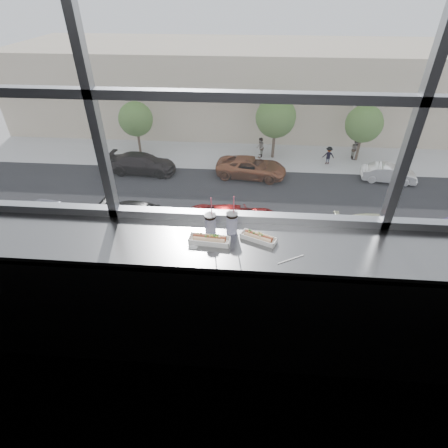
# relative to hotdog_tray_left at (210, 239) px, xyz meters

# --- Properties ---
(wall_back_lower) EXTENTS (6.00, 0.00, 6.00)m
(wall_back_lower) POSITION_rel_hotdog_tray_left_xyz_m (0.24, 0.29, -0.58)
(wall_back_lower) COLOR black
(wall_back_lower) RESTS_ON ground
(window_glass) EXTENTS (6.00, 0.00, 6.00)m
(window_glass) POSITION_rel_hotdog_tray_left_xyz_m (0.24, 0.31, 1.17)
(window_glass) COLOR silver
(window_glass) RESTS_ON ground
(window_mullions) EXTENTS (6.00, 0.08, 2.40)m
(window_mullions) POSITION_rel_hotdog_tray_left_xyz_m (0.24, 0.29, 1.17)
(window_mullions) COLOR gray
(window_mullions) RESTS_ON ground
(counter) EXTENTS (6.00, 0.55, 0.06)m
(counter) POSITION_rel_hotdog_tray_left_xyz_m (0.24, 0.02, -0.06)
(counter) COLOR gray
(counter) RESTS_ON ground
(counter_fascia) EXTENTS (6.00, 0.04, 1.04)m
(counter_fascia) POSITION_rel_hotdog_tray_left_xyz_m (0.24, -0.24, -0.58)
(counter_fascia) COLOR gray
(counter_fascia) RESTS_ON ground
(hotdog_tray_left) EXTENTS (0.29, 0.12, 0.07)m
(hotdog_tray_left) POSITION_rel_hotdog_tray_left_xyz_m (0.00, 0.00, 0.00)
(hotdog_tray_left) COLOR white
(hotdog_tray_left) RESTS_ON counter
(hotdog_tray_right) EXTENTS (0.26, 0.17, 0.06)m
(hotdog_tray_right) POSITION_rel_hotdog_tray_left_xyz_m (0.33, 0.05, -0.00)
(hotdog_tray_right) COLOR white
(hotdog_tray_right) RESTS_ON counter
(soda_cup_left) EXTENTS (0.08, 0.08, 0.31)m
(soda_cup_left) POSITION_rel_hotdog_tray_left_xyz_m (-0.00, 0.11, 0.06)
(soda_cup_left) COLOR white
(soda_cup_left) RESTS_ON counter
(soda_cup_right) EXTENTS (0.08, 0.08, 0.31)m
(soda_cup_right) POSITION_rel_hotdog_tray_left_xyz_m (0.14, 0.14, 0.06)
(soda_cup_right) COLOR white
(soda_cup_right) RESTS_ON counter
(loose_straw) EXTENTS (0.17, 0.10, 0.01)m
(loose_straw) POSITION_rel_hotdog_tray_left_xyz_m (0.54, -0.13, -0.02)
(loose_straw) COLOR white
(loose_straw) RESTS_ON counter
(wrapper) EXTENTS (0.09, 0.06, 0.02)m
(wrapper) POSITION_rel_hotdog_tray_left_xyz_m (-0.11, -0.07, -0.02)
(wrapper) COLOR silver
(wrapper) RESTS_ON counter
(plaza_ground) EXTENTS (120.00, 120.00, 0.00)m
(plaza_ground) POSITION_rel_hotdog_tray_left_xyz_m (0.24, 43.79, -12.13)
(plaza_ground) COLOR #A8A8A8
(plaza_ground) RESTS_ON ground
(plaza_near) EXTENTS (50.00, 14.00, 0.04)m
(plaza_near) POSITION_rel_hotdog_tray_left_xyz_m (0.24, 7.29, -12.11)
(plaza_near) COLOR #A8A8A8
(plaza_near) RESTS_ON plaza_ground
(street_asphalt) EXTENTS (80.00, 10.00, 0.06)m
(street_asphalt) POSITION_rel_hotdog_tray_left_xyz_m (0.24, 20.29, -12.10)
(street_asphalt) COLOR black
(street_asphalt) RESTS_ON plaza_ground
(far_sidewalk) EXTENTS (80.00, 6.00, 0.04)m
(far_sidewalk) POSITION_rel_hotdog_tray_left_xyz_m (0.24, 28.29, -12.11)
(far_sidewalk) COLOR #A8A8A8
(far_sidewalk) RESTS_ON plaza_ground
(far_building) EXTENTS (50.00, 14.00, 8.00)m
(far_building) POSITION_rel_hotdog_tray_left_xyz_m (0.24, 38.29, -8.13)
(far_building) COLOR #C1B198
(far_building) RESTS_ON plaza_ground
(car_near_b) EXTENTS (3.43, 7.06, 2.28)m
(car_near_b) POSITION_rel_hotdog_tray_left_xyz_m (-6.38, 16.29, -10.93)
(car_near_b) COLOR black
(car_near_b) RESTS_ON street_asphalt
(car_near_c) EXTENTS (3.00, 7.02, 2.33)m
(car_near_c) POSITION_rel_hotdog_tray_left_xyz_m (-0.43, 16.29, -10.90)
(car_near_c) COLOR #740000
(car_near_c) RESTS_ON street_asphalt
(car_near_a) EXTENTS (3.72, 7.10, 2.26)m
(car_near_a) POSITION_rel_hotdog_tray_left_xyz_m (-12.47, 16.29, -10.94)
(car_near_a) COLOR gray
(car_near_a) RESTS_ON street_asphalt
(car_near_d) EXTENTS (3.01, 6.47, 2.11)m
(car_near_d) POSITION_rel_hotdog_tray_left_xyz_m (8.42, 16.29, -11.01)
(car_near_d) COLOR beige
(car_near_d) RESTS_ON street_asphalt
(car_far_a) EXTENTS (3.02, 6.60, 2.16)m
(car_far_a) POSITION_rel_hotdog_tray_left_xyz_m (-8.70, 24.29, -10.99)
(car_far_a) COLOR black
(car_far_a) RESTS_ON street_asphalt
(car_far_c) EXTENTS (3.03, 5.79, 1.84)m
(car_far_c) POSITION_rel_hotdog_tray_left_xyz_m (11.42, 24.29, -11.15)
(car_far_c) COLOR white
(car_far_c) RESTS_ON street_asphalt
(car_far_b) EXTENTS (3.33, 6.61, 2.12)m
(car_far_b) POSITION_rel_hotdog_tray_left_xyz_m (0.42, 24.29, -11.01)
(car_far_b) COLOR brown
(car_far_b) RESTS_ON street_asphalt
(pedestrian_d) EXTENTS (0.72, 0.96, 2.15)m
(pedestrian_d) POSITION_rel_hotdog_tray_left_xyz_m (9.71, 28.58, -11.01)
(pedestrian_d) COLOR #66605B
(pedestrian_d) RESTS_ON far_sidewalk
(pedestrian_c) EXTENTS (0.85, 0.64, 1.91)m
(pedestrian_c) POSITION_rel_hotdog_tray_left_xyz_m (7.13, 27.25, -11.13)
(pedestrian_c) COLOR #66605B
(pedestrian_c) RESTS_ON far_sidewalk
(pedestrian_b) EXTENTS (0.73, 0.97, 2.18)m
(pedestrian_b) POSITION_rel_hotdog_tray_left_xyz_m (1.16, 28.23, -11.00)
(pedestrian_b) COLOR #66605B
(pedestrian_b) RESTS_ON far_sidewalk
(tree_left) EXTENTS (3.06, 3.06, 4.79)m
(tree_left) POSITION_rel_hotdog_tray_left_xyz_m (-10.07, 28.29, -8.88)
(tree_left) COLOR #47382B
(tree_left) RESTS_ON far_sidewalk
(tree_center) EXTENTS (3.51, 3.51, 5.48)m
(tree_center) POSITION_rel_hotdog_tray_left_xyz_m (2.33, 28.29, -8.41)
(tree_center) COLOR #47382B
(tree_center) RESTS_ON far_sidewalk
(tree_right) EXTENTS (3.17, 3.17, 4.96)m
(tree_right) POSITION_rel_hotdog_tray_left_xyz_m (9.87, 28.29, -8.77)
(tree_right) COLOR #47382B
(tree_right) RESTS_ON far_sidewalk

